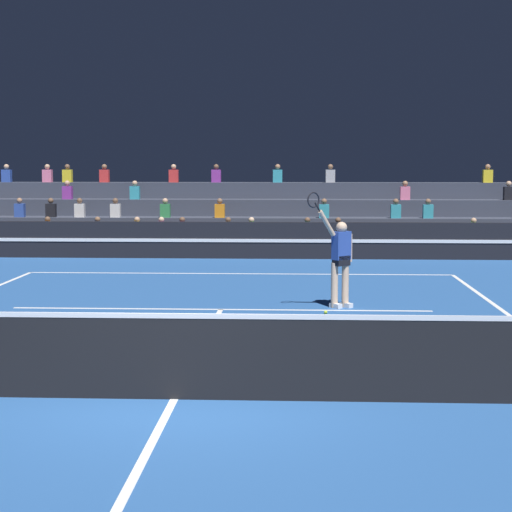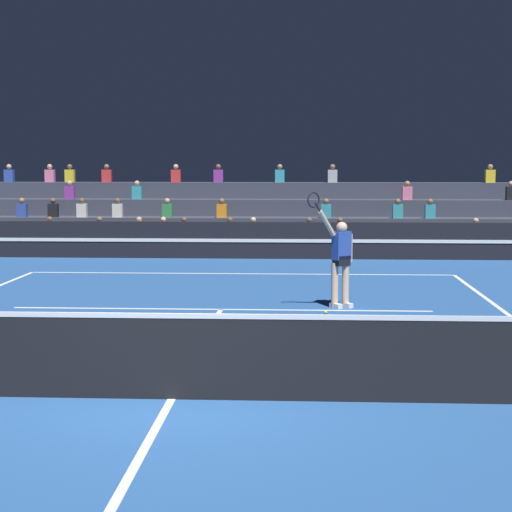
{
  "view_description": "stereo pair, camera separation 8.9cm",
  "coord_description": "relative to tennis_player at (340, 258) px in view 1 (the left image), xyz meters",
  "views": [
    {
      "loc": [
        1.47,
        -10.08,
        2.86
      ],
      "look_at": [
        0.71,
        6.07,
        1.1
      ],
      "focal_mm": 60.0,
      "sensor_mm": 36.0,
      "label": 1
    },
    {
      "loc": [
        1.56,
        -10.08,
        2.86
      ],
      "look_at": [
        0.71,
        6.07,
        1.1
      ],
      "focal_mm": 60.0,
      "sensor_mm": 36.0,
      "label": 2
    }
  ],
  "objects": [
    {
      "name": "tennis_player",
      "position": [
        0.0,
        0.0,
        0.0
      ],
      "size": [
        0.99,
        0.85,
        2.38
      ],
      "color": "beige",
      "rests_on": "ground"
    },
    {
      "name": "ground_plane",
      "position": [
        -2.34,
        -6.77,
        -0.98
      ],
      "size": [
        120.0,
        120.0,
        0.0
      ],
      "primitive_type": "plane",
      "color": "#285699"
    },
    {
      "name": "sponsor_banner_wall",
      "position": [
        -2.34,
        8.77,
        -0.43
      ],
      "size": [
        18.0,
        0.26,
        1.1
      ],
      "color": "black",
      "rests_on": "ground"
    },
    {
      "name": "tennis_net",
      "position": [
        -2.34,
        -6.77,
        -0.44
      ],
      "size": [
        12.0,
        0.1,
        1.1
      ],
      "color": "#2D6B38",
      "rests_on": "ground"
    },
    {
      "name": "court_lines",
      "position": [
        -2.34,
        -6.77,
        -0.98
      ],
      "size": [
        11.1,
        23.9,
        0.01
      ],
      "color": "white",
      "rests_on": "ground"
    },
    {
      "name": "tennis_ball",
      "position": [
        -0.3,
        -0.75,
        -0.95
      ],
      "size": [
        0.07,
        0.07,
        0.07
      ],
      "primitive_type": "sphere",
      "color": "#C6DB33",
      "rests_on": "ground"
    },
    {
      "name": "bleacher_stand",
      "position": [
        -2.36,
        11.93,
        -0.15
      ],
      "size": [
        20.94,
        3.8,
        2.83
      ],
      "color": "#383D4C",
      "rests_on": "ground"
    }
  ]
}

